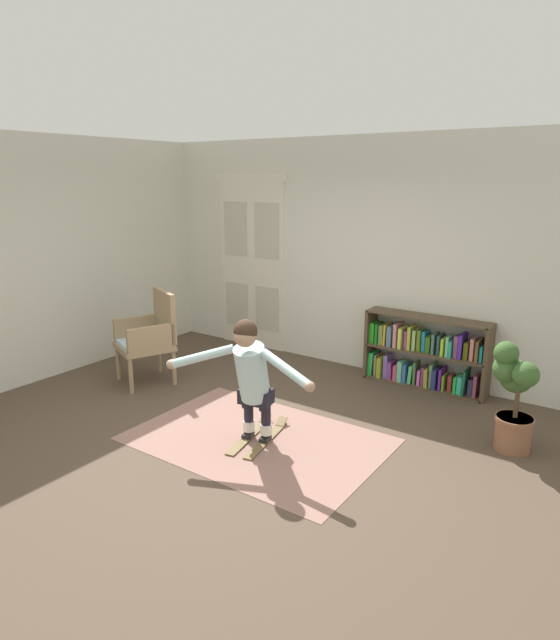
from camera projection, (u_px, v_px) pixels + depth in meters
name	position (u px, v px, depth m)	size (l,w,h in m)	color
ground_plane	(231.00, 442.00, 5.09)	(7.20, 7.20, 0.00)	#4D3D2F
back_wall	(361.00, 256.00, 6.79)	(6.00, 0.10, 2.90)	beige
side_wall_left	(61.00, 257.00, 6.69)	(0.10, 6.00, 2.90)	beige
double_door	(252.00, 262.00, 7.72)	(1.22, 0.05, 2.45)	beige
rug	(258.00, 439.00, 5.13)	(2.32, 1.58, 0.01)	#8E675B
bookshelf	(423.00, 355.00, 6.37)	(1.45, 0.30, 0.85)	#4F3D2B
wicker_chair	(150.00, 335.00, 6.47)	(0.79, 0.79, 1.10)	#987C5B
potted_plant	(514.00, 393.00, 4.85)	(0.41, 0.43, 1.01)	brown
skis_pair	(259.00, 436.00, 5.16)	(0.42, 0.85, 0.07)	brown
person_skier	(251.00, 372.00, 4.85)	(1.41, 0.69, 1.15)	white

